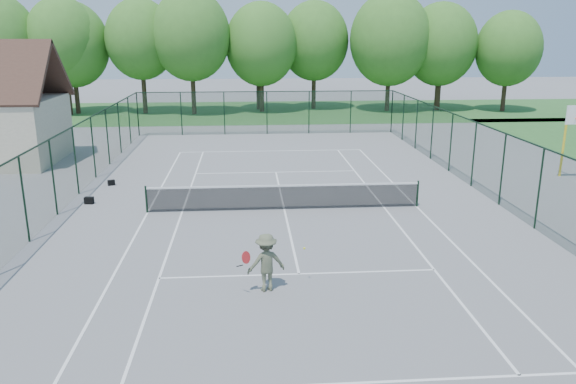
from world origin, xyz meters
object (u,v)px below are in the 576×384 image
tennis_net (284,196)px  basketball_goal (572,127)px  tennis_player (266,262)px  sports_bag_a (89,200)px

tennis_net → basketball_goal: (14.20, 4.06, 1.99)m
basketball_goal → tennis_net: bearing=-164.1°
tennis_player → basketball_goal: bearing=37.0°
basketball_goal → tennis_player: (-15.21, -11.46, -1.74)m
basketball_goal → sports_bag_a: (-22.33, -2.65, -2.42)m
tennis_net → sports_bag_a: 8.26m
tennis_net → sports_bag_a: (-8.13, 1.41, -0.43)m
tennis_net → sports_bag_a: bearing=170.2°
tennis_net → tennis_player: size_ratio=5.54×
tennis_net → basketball_goal: size_ratio=3.04×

